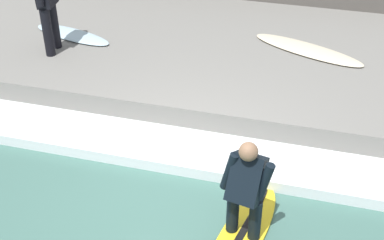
% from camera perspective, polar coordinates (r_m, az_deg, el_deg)
% --- Properties ---
extents(ground_plane, '(28.00, 28.00, 0.00)m').
position_cam_1_polar(ground_plane, '(6.90, -1.60, -8.09)').
color(ground_plane, '#426B60').
extents(concrete_ledge, '(4.40, 11.56, 0.49)m').
position_cam_1_polar(concrete_ledge, '(9.57, 4.35, 6.55)').
color(concrete_ledge, slate).
rests_on(concrete_ledge, ground_plane).
extents(wave_foam_crest, '(0.89, 10.98, 0.17)m').
position_cam_1_polar(wave_foam_crest, '(7.46, 0.21, -3.51)').
color(wave_foam_crest, white).
rests_on(wave_foam_crest, ground_plane).
extents(surfboard_riding, '(1.92, 0.85, 0.07)m').
position_cam_1_polar(surfboard_riding, '(6.40, 5.40, -12.06)').
color(surfboard_riding, yellow).
rests_on(surfboard_riding, ground_plane).
extents(surfer_riding, '(0.49, 0.60, 1.28)m').
position_cam_1_polar(surfer_riding, '(5.89, 5.77, -7.04)').
color(surfer_riding, black).
rests_on(surfer_riding, surfboard_riding).
extents(surfboard_waiting_near, '(0.88, 1.70, 0.06)m').
position_cam_1_polar(surfboard_waiting_near, '(10.04, -12.65, 8.89)').
color(surfboard_waiting_near, silver).
rests_on(surfboard_waiting_near, concrete_ledge).
extents(surfboard_spare, '(1.23, 2.06, 0.06)m').
position_cam_1_polar(surfboard_spare, '(9.45, 12.24, 7.35)').
color(surfboard_spare, beige).
rests_on(surfboard_spare, concrete_ledge).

